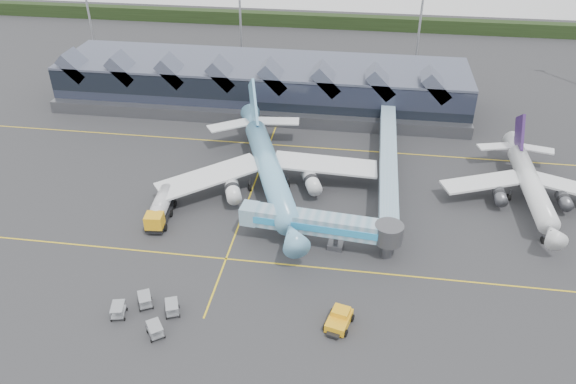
# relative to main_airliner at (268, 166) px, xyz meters

# --- Properties ---
(ground) EXTENTS (260.00, 260.00, 0.00)m
(ground) POSITION_rel_main_airliner_xyz_m (-2.74, -12.16, -4.20)
(ground) COLOR #252527
(ground) RESTS_ON ground
(taxi_stripes) EXTENTS (120.00, 60.00, 0.01)m
(taxi_stripes) POSITION_rel_main_airliner_xyz_m (-2.74, -2.16, -4.20)
(taxi_stripes) COLOR gold
(taxi_stripes) RESTS_ON ground
(tree_line_far) EXTENTS (260.00, 4.00, 4.00)m
(tree_line_far) POSITION_rel_main_airliner_xyz_m (-2.74, 97.84, -2.20)
(tree_line_far) COLOR black
(tree_line_far) RESTS_ON ground
(terminal) EXTENTS (90.00, 22.25, 12.52)m
(terminal) POSITION_rel_main_airliner_xyz_m (-7.81, 35.19, 0.68)
(terminal) COLOR black
(terminal) RESTS_ON ground
(light_masts) EXTENTS (132.40, 42.56, 22.45)m
(light_masts) POSITION_rel_main_airliner_xyz_m (18.26, 50.64, 8.29)
(light_masts) COLOR gray
(light_masts) RESTS_ON ground
(main_airliner) EXTENTS (36.62, 43.06, 14.30)m
(main_airliner) POSITION_rel_main_airliner_xyz_m (0.00, 0.00, 0.00)
(main_airliner) COLOR #68A9D2
(main_airliner) RESTS_ON ground
(regional_jet) EXTENTS (29.10, 31.60, 10.88)m
(regional_jet) POSITION_rel_main_airliner_xyz_m (43.33, 2.36, -0.75)
(regional_jet) COLOR silver
(regional_jet) RESTS_ON ground
(jet_bridge) EXTENTS (23.95, 5.67, 5.54)m
(jet_bridge) POSITION_rel_main_airliner_xyz_m (11.69, -15.22, -0.34)
(jet_bridge) COLOR #6796AC
(jet_bridge) RESTS_ON ground
(fuel_truck) EXTENTS (3.88, 10.83, 3.60)m
(fuel_truck) POSITION_rel_main_airliner_xyz_m (-15.36, -11.31, -2.18)
(fuel_truck) COLOR black
(fuel_truck) RESTS_ON ground
(pushback_tug) EXTENTS (3.79, 5.07, 2.07)m
(pushback_tug) POSITION_rel_main_airliner_xyz_m (14.31, -30.76, -3.27)
(pushback_tug) COLOR gold
(pushback_tug) RESTS_ON ground
(baggage_carts) EXTENTS (8.82, 7.65, 1.71)m
(baggage_carts) POSITION_rel_main_airliner_xyz_m (-9.72, -32.93, -3.24)
(baggage_carts) COLOR #979AA0
(baggage_carts) RESTS_ON ground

